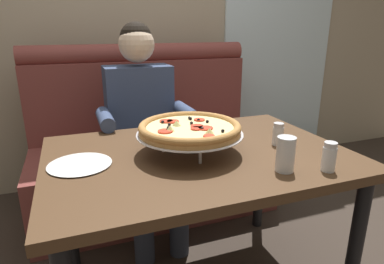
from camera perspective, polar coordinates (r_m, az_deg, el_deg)
The scene contains 11 objects.
back_wall_with_window at distance 2.77m, azimuth -10.93°, elevation 20.69°, with size 6.00×0.12×2.80m, color tan.
window_panel at distance 3.23m, azimuth 15.25°, elevation 19.94°, with size 1.10×0.02×2.80m, color white.
booth_bench at distance 2.36m, azimuth -7.12°, elevation -3.32°, with size 1.60×0.78×1.13m.
dining_table at distance 1.46m, azimuth 1.07°, elevation -6.56°, with size 1.28×0.89×0.73m.
diner_main at distance 2.00m, azimuth -8.47°, elevation 2.09°, with size 0.54×0.64×1.27m.
pizza at distance 1.38m, azimuth -0.36°, elevation 0.52°, with size 0.45×0.45×0.14m.
shaker_parmesan at distance 1.55m, azimuth 14.65°, elevation -0.62°, with size 0.05×0.05×0.10m.
shaker_oregano at distance 1.33m, azimuth 22.62°, elevation -4.32°, with size 0.05×0.05×0.11m.
plate_near_left at distance 1.36m, azimuth -18.87°, elevation -5.08°, with size 0.25×0.25×0.02m.
drinking_glass at distance 1.27m, azimuth 15.86°, elevation -4.05°, with size 0.07×0.07×0.13m.
patio_chair at distance 3.82m, azimuth 7.11°, elevation 6.75°, with size 0.43×0.43×0.86m.
Camera 1 is at (-0.49, -1.24, 1.24)m, focal length 30.79 mm.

